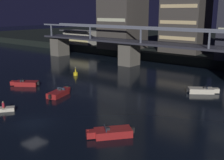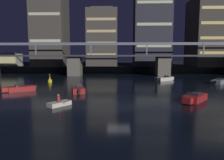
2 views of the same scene
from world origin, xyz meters
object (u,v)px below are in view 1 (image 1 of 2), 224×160
(river_bridge, at_px, (178,53))
(dinghy_with_paddler, at_px, (4,109))
(waterfront_pavilion, at_px, (82,37))
(speedboat_mid_left, at_px, (25,83))
(speedboat_near_left, at_px, (111,133))
(speedboat_near_right, at_px, (59,93))
(speedboat_mid_center, at_px, (202,90))
(tower_west_tall, at_px, (186,14))
(channel_buoy, at_px, (76,73))

(river_bridge, distance_m, dinghy_with_paddler, 37.92)
(waterfront_pavilion, bearing_deg, speedboat_mid_left, -57.50)
(river_bridge, height_order, waterfront_pavilion, river_bridge)
(river_bridge, xyz_separation_m, dinghy_with_paddler, (-6.64, -37.13, -3.90))
(speedboat_near_left, xyz_separation_m, speedboat_near_right, (-15.69, 6.31, 0.00))
(speedboat_mid_left, relative_size, dinghy_with_paddler, 1.75)
(speedboat_near_right, height_order, speedboat_mid_center, same)
(speedboat_mid_center, relative_size, dinghy_with_paddler, 1.74)
(tower_west_tall, height_order, speedboat_mid_left, tower_west_tall)
(tower_west_tall, height_order, speedboat_mid_center, tower_west_tall)
(river_bridge, height_order, speedboat_mid_center, river_bridge)
(speedboat_mid_left, relative_size, channel_buoy, 2.70)
(speedboat_near_left, bearing_deg, tower_west_tall, 106.91)
(speedboat_near_right, bearing_deg, waterfront_pavilion, 130.92)
(speedboat_mid_center, xyz_separation_m, channel_buoy, (-25.34, -3.94, 0.06))
(river_bridge, relative_size, tower_west_tall, 4.02)
(speedboat_mid_center, bearing_deg, river_bridge, 130.68)
(river_bridge, height_order, dinghy_with_paddler, river_bridge)
(waterfront_pavilion, height_order, speedboat_near_left, waterfront_pavilion)
(speedboat_near_right, relative_size, speedboat_mid_center, 1.09)
(speedboat_mid_center, bearing_deg, tower_west_tall, 120.34)
(tower_west_tall, height_order, speedboat_near_right, tower_west_tall)
(speedboat_near_right, height_order, channel_buoy, channel_buoy)
(speedboat_mid_left, bearing_deg, channel_buoy, 85.20)
(speedboat_mid_center, distance_m, channel_buoy, 25.65)
(speedboat_near_right, height_order, dinghy_with_paddler, dinghy_with_paddler)
(speedboat_mid_center, bearing_deg, speedboat_mid_left, -149.77)
(speedboat_near_left, distance_m, speedboat_mid_left, 25.92)
(speedboat_mid_center, bearing_deg, speedboat_near_right, -137.25)
(dinghy_with_paddler, bearing_deg, speedboat_mid_center, 55.29)
(waterfront_pavilion, distance_m, dinghy_with_paddler, 59.98)
(channel_buoy, bearing_deg, speedboat_near_left, -36.79)
(tower_west_tall, xyz_separation_m, speedboat_mid_center, (16.48, -28.16, -11.92))
(river_bridge, relative_size, speedboat_mid_left, 17.37)
(speedboat_near_right, distance_m, dinghy_with_paddler, 9.19)
(speedboat_near_left, bearing_deg, speedboat_near_right, 158.09)
(speedboat_near_right, bearing_deg, speedboat_mid_center, 42.75)
(river_bridge, height_order, speedboat_mid_left, river_bridge)
(tower_west_tall, distance_m, channel_buoy, 35.35)
(river_bridge, height_order, speedboat_near_left, river_bridge)
(waterfront_pavilion, bearing_deg, river_bridge, -16.23)
(river_bridge, relative_size, speedboat_near_right, 15.96)
(speedboat_mid_left, bearing_deg, tower_west_tall, 77.28)
(waterfront_pavilion, xyz_separation_m, speedboat_mid_left, (25.19, -39.53, -4.02))
(speedboat_mid_center, bearing_deg, dinghy_with_paddler, -124.71)
(speedboat_mid_left, height_order, channel_buoy, channel_buoy)
(speedboat_near_right, distance_m, speedboat_mid_center, 23.06)
(waterfront_pavilion, distance_m, speedboat_mid_left, 47.05)
(dinghy_with_paddler, bearing_deg, tower_west_tall, 89.22)
(speedboat_mid_left, bearing_deg, waterfront_pavilion, 122.50)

